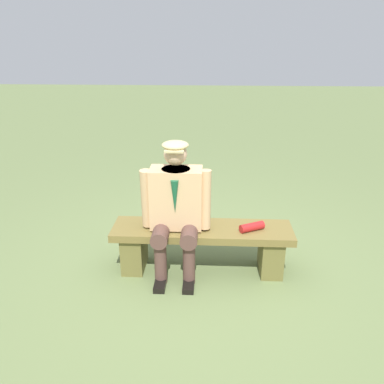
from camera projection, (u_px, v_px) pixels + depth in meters
name	position (u px, v px, depth m)	size (l,w,h in m)	color
ground_plane	(202.00, 268.00, 3.76)	(30.00, 30.00, 0.00)	#667746
bench	(202.00, 242.00, 3.66)	(1.65, 0.42, 0.44)	brown
seated_man	(176.00, 205.00, 3.47)	(0.63, 0.55, 1.26)	tan
rolled_magazine	(252.00, 227.00, 3.53)	(0.08, 0.08, 0.23)	#B21E1E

